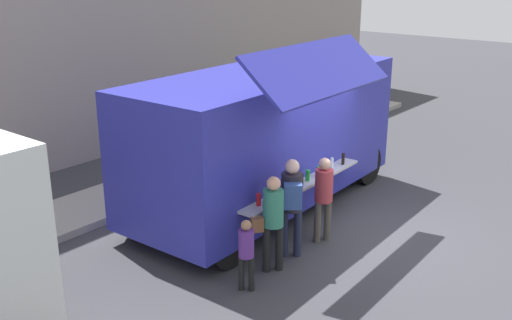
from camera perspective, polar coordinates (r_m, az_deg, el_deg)
The scene contains 8 objects.
ground_plane at distance 11.56m, azimuth 10.68°, elevation -6.80°, with size 60.00×60.00×0.00m, color #38383D.
curb_strip at distance 12.00m, azimuth -21.38°, elevation -6.45°, with size 28.00×1.60×0.15m, color #9E998E.
food_truck_main at distance 12.02m, azimuth 1.03°, elevation 2.44°, with size 6.45×3.43×3.54m.
trash_bin at distance 16.69m, azimuth 3.14°, elevation 3.28°, with size 0.60×0.60×1.00m, color #2D5C39.
customer_front_ordering at distance 10.73m, azimuth 6.49°, elevation -3.07°, with size 0.33×0.33×1.60m.
customer_mid_with_backpack at distance 10.04m, azimuth 3.44°, elevation -3.74°, with size 0.56×0.53×1.77m.
customer_rear_waiting at distance 9.62m, azimuth 1.57°, elevation -5.38°, with size 0.50×0.45×1.65m.
child_near_queue at distance 9.18m, azimuth -0.94°, elevation -8.51°, with size 0.24×0.24×1.19m.
Camera 1 is at (-9.30, -4.83, 4.88)m, focal length 41.81 mm.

